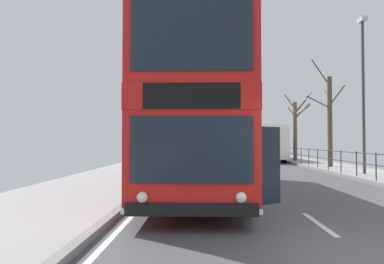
{
  "coord_description": "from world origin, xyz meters",
  "views": [
    {
      "loc": [
        -2.35,
        -4.47,
        1.67
      ],
      "look_at": [
        -2.66,
        4.7,
        1.93
      ],
      "focal_mm": 31.84,
      "sensor_mm": 36.0,
      "label": 1
    }
  ],
  "objects_px": {
    "background_bus_far_lane": "(261,142)",
    "bare_tree_far_01": "(329,119)",
    "street_lamp_far_side": "(363,83)",
    "double_decker_bus_main": "(196,120)",
    "bare_tree_far_00": "(296,128)"
  },
  "relations": [
    {
      "from": "background_bus_far_lane",
      "to": "bare_tree_far_01",
      "type": "distance_m",
      "value": 10.05
    },
    {
      "from": "street_lamp_far_side",
      "to": "bare_tree_far_01",
      "type": "xyz_separation_m",
      "value": [
        0.06,
        4.59,
        -1.45
      ]
    },
    {
      "from": "double_decker_bus_main",
      "to": "background_bus_far_lane",
      "type": "height_order",
      "value": "double_decker_bus_main"
    },
    {
      "from": "street_lamp_far_side",
      "to": "bare_tree_far_00",
      "type": "distance_m",
      "value": 11.86
    },
    {
      "from": "background_bus_far_lane",
      "to": "bare_tree_far_01",
      "type": "height_order",
      "value": "bare_tree_far_01"
    },
    {
      "from": "double_decker_bus_main",
      "to": "street_lamp_far_side",
      "type": "xyz_separation_m",
      "value": [
        7.97,
        5.23,
        2.13
      ]
    },
    {
      "from": "street_lamp_far_side",
      "to": "bare_tree_far_01",
      "type": "height_order",
      "value": "street_lamp_far_side"
    },
    {
      "from": "bare_tree_far_00",
      "to": "bare_tree_far_01",
      "type": "xyz_separation_m",
      "value": [
        0.16,
        -7.14,
        0.28
      ]
    },
    {
      "from": "street_lamp_far_side",
      "to": "bare_tree_far_00",
      "type": "xyz_separation_m",
      "value": [
        -0.1,
        11.73,
        -1.72
      ]
    },
    {
      "from": "background_bus_far_lane",
      "to": "bare_tree_far_00",
      "type": "bearing_deg",
      "value": -45.04
    },
    {
      "from": "street_lamp_far_side",
      "to": "bare_tree_far_00",
      "type": "relative_size",
      "value": 1.37
    },
    {
      "from": "double_decker_bus_main",
      "to": "bare_tree_far_00",
      "type": "height_order",
      "value": "bare_tree_far_00"
    },
    {
      "from": "double_decker_bus_main",
      "to": "background_bus_far_lane",
      "type": "distance_m",
      "value": 20.17
    },
    {
      "from": "street_lamp_far_side",
      "to": "background_bus_far_lane",
      "type": "bearing_deg",
      "value": 100.2
    },
    {
      "from": "background_bus_far_lane",
      "to": "street_lamp_far_side",
      "type": "distance_m",
      "value": 14.71
    }
  ]
}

